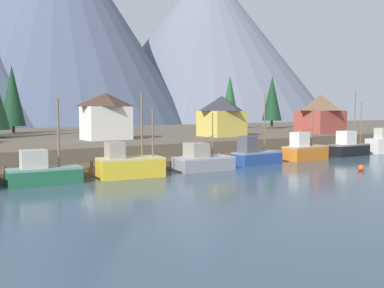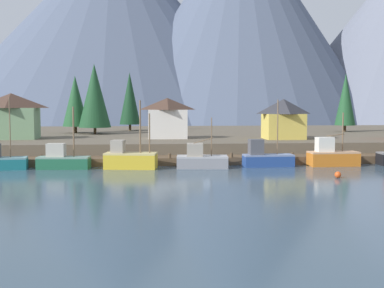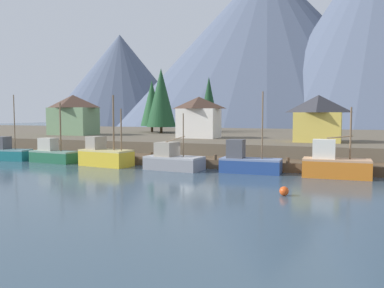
{
  "view_description": "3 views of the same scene",
  "coord_description": "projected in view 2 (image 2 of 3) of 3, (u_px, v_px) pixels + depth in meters",
  "views": [
    {
      "loc": [
        -28.62,
        -41.15,
        6.61
      ],
      "look_at": [
        0.73,
        1.29,
        2.61
      ],
      "focal_mm": 42.03,
      "sensor_mm": 36.0,
      "label": 1
    },
    {
      "loc": [
        -7.03,
        -65.85,
        7.98
      ],
      "look_at": [
        -0.8,
        3.87,
        2.49
      ],
      "focal_mm": 48.79,
      "sensor_mm": 36.0,
      "label": 2
    },
    {
      "loc": [
        17.81,
        -42.58,
        6.11
      ],
      "look_at": [
        0.08,
        3.08,
        2.49
      ],
      "focal_mm": 37.69,
      "sensor_mm": 36.0,
      "label": 3
    }
  ],
  "objects": [
    {
      "name": "fishing_boat_orange",
      "position": [
        332.0,
        156.0,
        66.5
      ],
      "size": [
        6.32,
        2.77,
        6.79
      ],
      "rotation": [
        0.0,
        0.0,
        0.03
      ],
      "color": "#CC6B1E",
      "rests_on": "ground_plane"
    },
    {
      "name": "fishing_boat_green",
      "position": [
        62.0,
        160.0,
        63.52
      ],
      "size": [
        6.43,
        2.83,
        7.56
      ],
      "rotation": [
        0.0,
        0.0,
        -0.09
      ],
      "color": "#1E5B3D",
      "rests_on": "ground_plane"
    },
    {
      "name": "dock",
      "position": [
        199.0,
        160.0,
        68.57
      ],
      "size": [
        80.0,
        4.0,
        1.6
      ],
      "color": "brown",
      "rests_on": "ground_plane"
    },
    {
      "name": "house_yellow",
      "position": [
        283.0,
        118.0,
        80.02
      ],
      "size": [
        6.1,
        5.54,
        6.14
      ],
      "color": "gold",
      "rests_on": "shoreline_bank"
    },
    {
      "name": "mountain_central_peak",
      "position": [
        114.0,
        27.0,
        213.45
      ],
      "size": [
        143.61,
        143.61,
        78.12
      ],
      "primitive_type": "cone",
      "color": "#4C566B",
      "rests_on": "ground_plane"
    },
    {
      "name": "conifer_mid_left",
      "position": [
        345.0,
        99.0,
        100.14
      ],
      "size": [
        3.94,
        3.94,
        11.18
      ],
      "color": "#4C3823",
      "rests_on": "shoreline_bank"
    },
    {
      "name": "conifer_near_left",
      "position": [
        94.0,
        96.0,
        92.32
      ],
      "size": [
        5.72,
        5.72,
        12.46
      ],
      "color": "#4C3823",
      "rests_on": "shoreline_bank"
    },
    {
      "name": "fishing_boat_yellow",
      "position": [
        129.0,
        159.0,
        63.74
      ],
      "size": [
        6.61,
        3.76,
        8.33
      ],
      "rotation": [
        0.0,
        0.0,
        -0.15
      ],
      "color": "gold",
      "rests_on": "ground_plane"
    },
    {
      "name": "ground_plane",
      "position": [
        188.0,
        154.0,
        86.53
      ],
      "size": [
        400.0,
        400.0,
        1.0
      ],
      "primitive_type": "cube",
      "color": "#384C5B"
    },
    {
      "name": "channel_buoy",
      "position": [
        338.0,
        175.0,
        55.69
      ],
      "size": [
        0.7,
        0.7,
        0.7
      ],
      "primitive_type": "sphere",
      "color": "#E04C19",
      "rests_on": "ground_plane"
    },
    {
      "name": "house_green",
      "position": [
        11.0,
        116.0,
        79.74
      ],
      "size": [
        8.11,
        5.18,
        7.01
      ],
      "color": "#6B8E66",
      "rests_on": "shoreline_bank"
    },
    {
      "name": "fishing_boat_blue",
      "position": [
        266.0,
        158.0,
        65.85
      ],
      "size": [
        6.32,
        2.58,
        8.44
      ],
      "rotation": [
        0.0,
        0.0,
        0.03
      ],
      "color": "navy",
      "rests_on": "ground_plane"
    },
    {
      "name": "conifer_near_right",
      "position": [
        75.0,
        101.0,
        95.7
      ],
      "size": [
        4.68,
        4.68,
        10.56
      ],
      "color": "#4C3823",
      "rests_on": "shoreline_bank"
    },
    {
      "name": "fishing_boat_grey",
      "position": [
        201.0,
        159.0,
        64.53
      ],
      "size": [
        6.53,
        3.74,
        6.22
      ],
      "rotation": [
        0.0,
        0.0,
        -0.09
      ],
      "color": "gray",
      "rests_on": "ground_plane"
    },
    {
      "name": "house_white",
      "position": [
        167.0,
        118.0,
        81.21
      ],
      "size": [
        6.27,
        4.48,
        6.3
      ],
      "color": "silver",
      "rests_on": "shoreline_bank"
    },
    {
      "name": "conifer_back_left",
      "position": [
        130.0,
        98.0,
        104.08
      ],
      "size": [
        4.15,
        4.15,
        11.62
      ],
      "color": "#4C3823",
      "rests_on": "shoreline_bank"
    },
    {
      "name": "mountain_east_peak",
      "position": [
        241.0,
        18.0,
        197.44
      ],
      "size": [
        102.96,
        102.96,
        80.42
      ],
      "primitive_type": "cone",
      "color": "#4C566B",
      "rests_on": "ground_plane"
    },
    {
      "name": "shoreline_bank",
      "position": [
        183.0,
        139.0,
        98.31
      ],
      "size": [
        400.0,
        56.0,
        2.5
      ],
      "primitive_type": "cube",
      "color": "brown",
      "rests_on": "ground_plane"
    }
  ]
}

